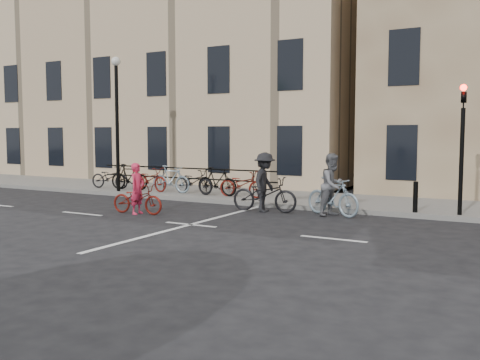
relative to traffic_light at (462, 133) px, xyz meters
The scene contains 10 objects.
ground 7.96m from the traffic_light, 145.01° to the right, with size 120.00×120.00×0.00m, color black.
sidewalk 10.60m from the traffic_light, behind, with size 46.00×4.00×0.15m, color slate.
building_west 17.70m from the traffic_light, 150.33° to the left, with size 20.00×10.00×10.00m, color #C9AD87.
traffic_light is the anchor object (origin of this frame).
lamp_post 12.74m from the traffic_light, behind, with size 0.36×0.36×5.28m.
bollard_east 2.21m from the traffic_light, behind, with size 0.14×0.14×0.90m, color black.
parked_bikes 10.73m from the traffic_light, behind, with size 8.30×1.23×1.05m.
cyclist_pink 9.59m from the traffic_light, 157.95° to the right, with size 1.79×0.76×1.55m.
cyclist_grey 3.93m from the traffic_light, 163.81° to the right, with size 1.99×1.17×1.86m.
cyclist_dark 5.93m from the traffic_light, 167.50° to the right, with size 2.16×1.28×1.86m.
Camera 1 is at (8.07, -11.73, 2.45)m, focal length 40.00 mm.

